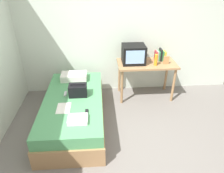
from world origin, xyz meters
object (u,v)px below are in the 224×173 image
at_px(remote_dark, 87,113).
at_px(remote_silver, 65,94).
at_px(water_bottle, 156,60).
at_px(bed, 74,110).
at_px(desk, 147,67).
at_px(handbag, 78,90).
at_px(tv, 134,54).
at_px(magazine, 64,108).
at_px(folded_towel, 78,119).
at_px(picture_frame, 166,60).
at_px(pillow, 74,76).
at_px(book_row, 160,55).

xyz_separation_m(remote_dark, remote_silver, (-0.38, 0.57, 0.00)).
bearing_deg(water_bottle, remote_silver, -162.55).
xyz_separation_m(bed, remote_silver, (-0.14, 0.13, 0.27)).
relative_size(desk, handbag, 3.87).
bearing_deg(handbag, water_bottle, 21.65).
xyz_separation_m(tv, magazine, (-1.25, -1.10, -0.44)).
height_order(water_bottle, magazine, water_bottle).
bearing_deg(desk, remote_silver, -156.91).
bearing_deg(tv, folded_towel, -125.19).
xyz_separation_m(bed, remote_dark, (0.25, -0.43, 0.27)).
height_order(picture_frame, remote_dark, picture_frame).
bearing_deg(magazine, tv, 41.38).
relative_size(magazine, remote_dark, 1.86).
bearing_deg(remote_silver, magazine, -86.68).
relative_size(pillow, magazine, 1.69).
distance_m(picture_frame, handbag, 1.81).
bearing_deg(bed, desk, 29.35).
height_order(book_row, remote_dark, book_row).
xyz_separation_m(bed, water_bottle, (1.55, 0.66, 0.63)).
xyz_separation_m(pillow, remote_silver, (-0.10, -0.55, -0.05)).
xyz_separation_m(picture_frame, handbag, (-1.68, -0.63, -0.24)).
bearing_deg(tv, bed, -144.31).
bearing_deg(folded_towel, desk, 47.63).
bearing_deg(magazine, folded_towel, -53.13).
xyz_separation_m(bed, tv, (1.14, 0.82, 0.70)).
bearing_deg(folded_towel, picture_frame, 38.97).
distance_m(desk, handbag, 1.51).
height_order(water_bottle, picture_frame, water_bottle).
distance_m(book_row, pillow, 1.78).
distance_m(desk, remote_dark, 1.70).
relative_size(tv, remote_dark, 2.82).
bearing_deg(remote_dark, magazine, 157.60).
xyz_separation_m(magazine, remote_silver, (-0.02, 0.42, 0.01)).
bearing_deg(water_bottle, folded_towel, -138.06).
bearing_deg(tv, remote_silver, -151.82).
distance_m(pillow, magazine, 0.98).
bearing_deg(desk, picture_frame, -12.83).
bearing_deg(folded_towel, handbag, 93.52).
height_order(tv, magazine, tv).
distance_m(bed, remote_silver, 0.33).
bearing_deg(tv, magazine, -138.62).
distance_m(remote_dark, remote_silver, 0.69).
relative_size(water_bottle, remote_dark, 1.41).
distance_m(pillow, remote_dark, 1.16).
xyz_separation_m(bed, handbag, (0.09, 0.08, 0.36)).
xyz_separation_m(magazine, folded_towel, (0.24, -0.33, 0.03)).
xyz_separation_m(tv, water_bottle, (0.41, -0.15, -0.07)).
bearing_deg(remote_dark, remote_silver, 124.12).
distance_m(desk, remote_silver, 1.69).
xyz_separation_m(water_bottle, folded_towel, (-1.42, -1.28, -0.34)).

